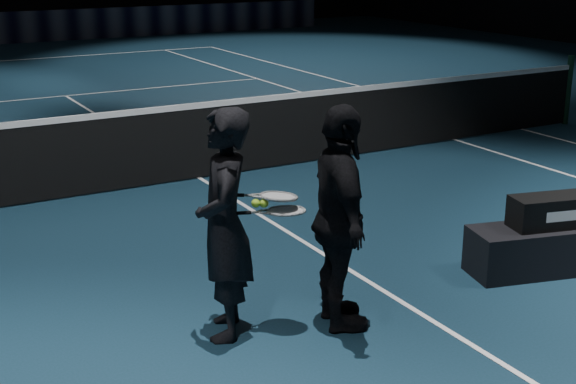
# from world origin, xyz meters

# --- Properties ---
(floor) EXTENTS (36.00, 36.00, 0.00)m
(floor) POSITION_xyz_m (0.00, 0.00, 0.00)
(floor) COLOR #0D242F
(floor) RESTS_ON ground
(court_lines) EXTENTS (10.98, 23.78, 0.01)m
(court_lines) POSITION_xyz_m (0.00, 0.00, 0.00)
(court_lines) COLOR white
(court_lines) RESTS_ON floor
(net_post_right) EXTENTS (0.10, 0.10, 1.10)m
(net_post_right) POSITION_xyz_m (6.40, 0.00, 0.55)
(net_post_right) COLOR black
(net_post_right) RESTS_ON floor
(net_mesh) EXTENTS (12.80, 0.02, 0.86)m
(net_mesh) POSITION_xyz_m (0.00, 0.00, 0.45)
(net_mesh) COLOR black
(net_mesh) RESTS_ON floor
(net_tape) EXTENTS (12.80, 0.03, 0.07)m
(net_tape) POSITION_xyz_m (0.00, 0.00, 0.92)
(net_tape) COLOR white
(net_tape) RESTS_ON net_mesh
(player_bench) EXTENTS (1.46, 0.80, 0.42)m
(player_bench) POSITION_xyz_m (1.52, -4.21, 0.21)
(player_bench) COLOR black
(player_bench) RESTS_ON floor
(racket_bag) EXTENTS (0.75, 0.46, 0.28)m
(racket_bag) POSITION_xyz_m (1.52, -4.21, 0.56)
(racket_bag) COLOR black
(racket_bag) RESTS_ON player_bench
(bag_signature) EXTENTS (0.32, 0.08, 0.09)m
(bag_signature) POSITION_xyz_m (1.52, -4.36, 0.56)
(bag_signature) COLOR white
(bag_signature) RESTS_ON racket_bag
(player_a) EXTENTS (0.64, 0.74, 1.71)m
(player_a) POSITION_xyz_m (-1.46, -3.90, 0.86)
(player_a) COLOR black
(player_a) RESTS_ON floor
(player_b) EXTENTS (0.71, 1.09, 1.71)m
(player_b) POSITION_xyz_m (-0.67, -4.20, 0.86)
(player_b) COLOR black
(player_b) RESTS_ON floor
(racket_lower) EXTENTS (0.71, 0.45, 0.03)m
(racket_lower) POSITION_xyz_m (-1.04, -4.06, 0.94)
(racket_lower) COLOR black
(racket_lower) RESTS_ON player_a
(racket_upper) EXTENTS (0.71, 0.41, 0.10)m
(racket_upper) POSITION_xyz_m (-1.07, -4.01, 1.04)
(racket_upper) COLOR black
(racket_upper) RESTS_ON player_b
(tennis_balls) EXTENTS (0.12, 0.10, 0.12)m
(tennis_balls) POSITION_xyz_m (-1.22, -3.99, 1.03)
(tennis_balls) COLOR #C2F233
(tennis_balls) RESTS_ON racket_upper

